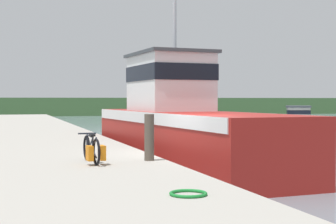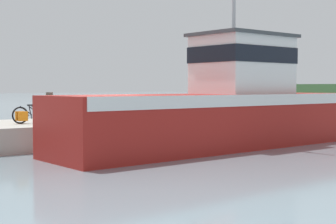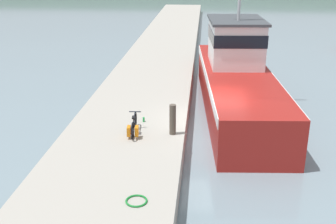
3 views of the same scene
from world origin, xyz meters
name	(u,v)px [view 1 (image 1 of 3)]	position (x,y,z in m)	size (l,w,h in m)	color
ground_plane	(188,184)	(0.00, 0.00, 0.00)	(320.00, 320.00, 0.00)	gray
dock_pier	(67,174)	(-3.30, 0.00, 0.43)	(4.51, 80.00, 0.86)	#A39E93
far_shoreline	(233,106)	(30.00, 62.87, 1.32)	(180.00, 5.00, 2.63)	#426638
fishing_boat_main	(177,123)	(1.13, 4.35, 1.48)	(3.88, 14.50, 8.80)	maroon
boat_blue_far	(292,125)	(12.96, 16.24, 0.70)	(6.35, 4.48, 1.96)	#AD231E
bicycle_touring	(93,150)	(-2.89, -1.57, 1.17)	(0.49, 1.64, 0.68)	black
mooring_post	(149,137)	(-1.49, -1.39, 1.43)	(0.24, 0.24, 1.13)	#51473D
hose_coil	(188,194)	(-2.10, -5.95, 0.89)	(0.59, 0.59, 0.05)	#197A2D
water_bottle_on_curb	(92,154)	(-2.71, -0.30, 0.95)	(0.08, 0.08, 0.18)	green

